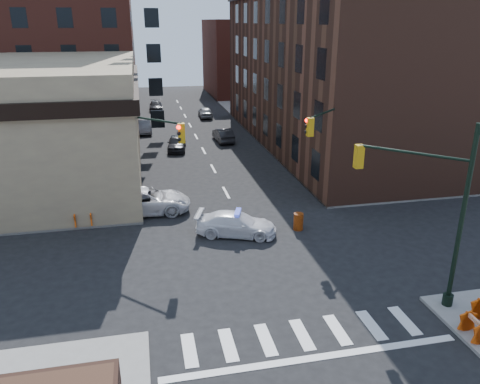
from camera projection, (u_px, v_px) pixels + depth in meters
name	position (u px, v px, depth m)	size (l,w,h in m)	color
ground	(260.00, 256.00, 24.88)	(140.00, 140.00, 0.00)	black
sidewalk_ne	(372.00, 119.00, 59.43)	(34.00, 54.50, 0.15)	gray
apartment_block	(20.00, 19.00, 53.87)	(25.00, 25.00, 24.00)	maroon
commercial_row_ne	(333.00, 73.00, 45.68)	(14.00, 34.00, 14.00)	#502D20
filler_nw	(71.00, 46.00, 75.94)	(20.00, 18.00, 16.00)	brown
filler_ne	(256.00, 57.00, 78.82)	(16.00, 16.00, 12.00)	maroon
signal_pole_se	(435.00, 204.00, 19.40)	(5.40, 5.27, 8.00)	black
signal_pole_nw	(141.00, 157.00, 27.15)	(3.58, 3.67, 8.00)	black
signal_pole_ne	(330.00, 146.00, 29.44)	(3.67, 3.58, 8.00)	black
tree_ne_near	(268.00, 105.00, 49.03)	(3.00, 3.00, 4.85)	black
tree_ne_far	(251.00, 94.00, 56.37)	(3.00, 3.00, 4.85)	black
police_car	(236.00, 224.00, 27.14)	(1.90, 4.67, 1.36)	white
pickup	(145.00, 201.00, 30.29)	(2.69, 5.83, 1.62)	silver
parked_car_wnear	(177.00, 143.00, 45.05)	(1.68, 4.18, 1.42)	black
parked_car_wfar	(143.00, 126.00, 52.16)	(1.52, 4.35, 1.43)	gray
parked_car_wdeep	(156.00, 106.00, 65.17)	(1.78, 4.38, 1.27)	black
parked_car_enear	(223.00, 135.00, 48.29)	(1.49, 4.29, 1.41)	black
parked_car_efar	(205.00, 112.00, 60.45)	(1.63, 4.05, 1.38)	gray
pedestrian_a	(134.00, 206.00, 28.76)	(0.65, 0.43, 1.79)	black
pedestrian_b	(66.00, 213.00, 28.01)	(0.79, 0.61, 1.62)	black
pedestrian_c	(71.00, 204.00, 28.97)	(1.08, 0.45, 1.85)	#202630
barrel_road	(298.00, 222.00, 27.88)	(0.58, 0.58, 1.03)	orange
barrel_bank	(163.00, 204.00, 30.64)	(0.56, 0.56, 1.00)	#F25E0B
barricade_se_c	(474.00, 328.00, 18.13)	(1.13, 0.56, 0.84)	#C84509
barricade_nw_a	(83.00, 219.00, 28.05)	(1.22, 0.61, 0.92)	#C14A09
barricade_nw_b	(95.00, 204.00, 30.24)	(1.35, 0.67, 1.01)	orange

